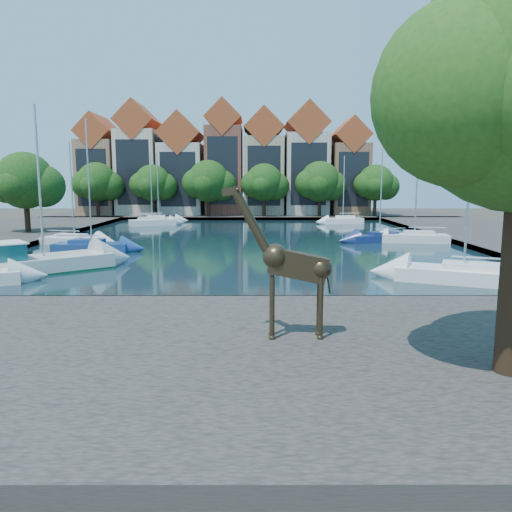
% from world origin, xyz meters
% --- Properties ---
extents(ground, '(160.00, 160.00, 0.00)m').
position_xyz_m(ground, '(0.00, 0.00, 0.00)').
color(ground, '#38332B').
rests_on(ground, ground).
extents(water_basin, '(38.00, 50.00, 0.08)m').
position_xyz_m(water_basin, '(0.00, 24.00, 0.04)').
color(water_basin, black).
rests_on(water_basin, ground).
extents(near_quay, '(50.00, 14.00, 0.50)m').
position_xyz_m(near_quay, '(0.00, -7.00, 0.25)').
color(near_quay, '#47423D').
rests_on(near_quay, ground).
extents(far_quay, '(60.00, 16.00, 0.50)m').
position_xyz_m(far_quay, '(0.00, 56.00, 0.25)').
color(far_quay, '#47423D').
rests_on(far_quay, ground).
extents(townhouse_west_end, '(5.44, 9.18, 14.93)m').
position_xyz_m(townhouse_west_end, '(-23.00, 55.99, 7.36)').
color(townhouse_west_end, '#926B4F').
rests_on(townhouse_west_end, far_quay).
extents(townhouse_west_mid, '(5.94, 9.18, 16.79)m').
position_xyz_m(townhouse_west_mid, '(-17.00, 55.99, 8.23)').
color(townhouse_west_mid, beige).
rests_on(townhouse_west_mid, far_quay).
extents(townhouse_west_inner, '(6.43, 9.18, 15.15)m').
position_xyz_m(townhouse_west_inner, '(-10.50, 55.99, 7.35)').
color(townhouse_west_inner, beige).
rests_on(townhouse_west_inner, far_quay).
extents(townhouse_center, '(5.44, 9.18, 16.93)m').
position_xyz_m(townhouse_center, '(-4.00, 55.99, 8.36)').
color(townhouse_center, brown).
rests_on(townhouse_center, far_quay).
extents(townhouse_east_inner, '(5.94, 9.18, 15.79)m').
position_xyz_m(townhouse_east_inner, '(2.00, 55.99, 7.73)').
color(townhouse_east_inner, tan).
rests_on(townhouse_east_inner, far_quay).
extents(townhouse_east_mid, '(6.43, 9.18, 16.65)m').
position_xyz_m(townhouse_east_mid, '(8.50, 55.99, 8.10)').
color(townhouse_east_mid, beige).
rests_on(townhouse_east_mid, far_quay).
extents(townhouse_east_end, '(5.44, 9.18, 14.43)m').
position_xyz_m(townhouse_east_end, '(15.00, 55.99, 7.11)').
color(townhouse_east_end, brown).
rests_on(townhouse_east_end, far_quay).
extents(far_tree_far_west, '(7.28, 5.60, 7.68)m').
position_xyz_m(far_tree_far_west, '(-21.90, 50.49, 5.18)').
color(far_tree_far_west, '#332114').
rests_on(far_tree_far_west, far_quay).
extents(far_tree_west, '(6.76, 5.20, 7.36)m').
position_xyz_m(far_tree_west, '(-13.91, 50.49, 5.08)').
color(far_tree_west, '#332114').
rests_on(far_tree_west, far_quay).
extents(far_tree_mid_west, '(7.80, 6.00, 8.00)m').
position_xyz_m(far_tree_mid_west, '(-5.89, 50.49, 5.29)').
color(far_tree_mid_west, '#332114').
rests_on(far_tree_mid_west, far_quay).
extents(far_tree_mid_east, '(7.02, 5.40, 7.52)m').
position_xyz_m(far_tree_mid_east, '(2.10, 50.49, 5.13)').
color(far_tree_mid_east, '#332114').
rests_on(far_tree_mid_east, far_quay).
extents(far_tree_east, '(7.54, 5.80, 7.84)m').
position_xyz_m(far_tree_east, '(10.11, 50.49, 5.24)').
color(far_tree_east, '#332114').
rests_on(far_tree_east, far_quay).
extents(far_tree_far_east, '(6.76, 5.20, 7.36)m').
position_xyz_m(far_tree_far_east, '(18.09, 50.49, 5.08)').
color(far_tree_far_east, '#332114').
rests_on(far_tree_far_east, far_quay).
extents(side_tree_left_far, '(7.28, 5.60, 7.88)m').
position_xyz_m(side_tree_left_far, '(-21.90, 27.99, 5.38)').
color(side_tree_left_far, '#332114').
rests_on(side_tree_left_far, left_quay).
extents(giraffe_statue, '(3.41, 0.59, 4.89)m').
position_xyz_m(giraffe_statue, '(1.82, -6.00, 2.90)').
color(giraffe_statue, '#332819').
rests_on(giraffe_statue, near_quay).
extents(motorsailer, '(9.73, 8.74, 9.88)m').
position_xyz_m(motorsailer, '(-13.27, 7.16, 0.83)').
color(motorsailer, beige).
rests_on(motorsailer, water_basin).
extents(sailboat_left_b, '(5.80, 2.11, 10.10)m').
position_xyz_m(sailboat_left_b, '(-12.00, 16.79, 0.62)').
color(sailboat_left_b, navy).
rests_on(sailboat_left_b, water_basin).
extents(sailboat_left_c, '(6.00, 3.31, 8.71)m').
position_xyz_m(sailboat_left_c, '(-15.00, 21.39, 0.56)').
color(sailboat_left_c, silver).
rests_on(sailboat_left_c, water_basin).
extents(sailboat_left_d, '(5.83, 3.92, 8.78)m').
position_xyz_m(sailboat_left_d, '(-12.00, 39.84, 0.65)').
color(sailboat_left_d, silver).
rests_on(sailboat_left_d, water_basin).
extents(sailboat_left_e, '(5.57, 2.61, 9.00)m').
position_xyz_m(sailboat_left_e, '(-12.00, 44.00, 0.61)').
color(sailboat_left_e, white).
rests_on(sailboat_left_e, water_basin).
extents(sailboat_right_a, '(7.43, 5.03, 12.24)m').
position_xyz_m(sailboat_right_a, '(12.05, 4.91, 0.67)').
color(sailboat_right_a, white).
rests_on(sailboat_right_a, water_basin).
extents(sailboat_right_b, '(6.06, 3.70, 10.50)m').
position_xyz_m(sailboat_right_b, '(12.00, 23.24, 0.57)').
color(sailboat_right_b, navy).
rests_on(sailboat_right_b, water_basin).
extents(sailboat_right_c, '(6.07, 2.89, 9.39)m').
position_xyz_m(sailboat_right_c, '(15.00, 22.68, 0.64)').
color(sailboat_right_c, silver).
rests_on(sailboat_right_c, water_basin).
extents(sailboat_right_d, '(5.30, 2.63, 8.60)m').
position_xyz_m(sailboat_right_d, '(12.00, 42.32, 0.65)').
color(sailboat_right_d, white).
rests_on(sailboat_right_d, water_basin).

